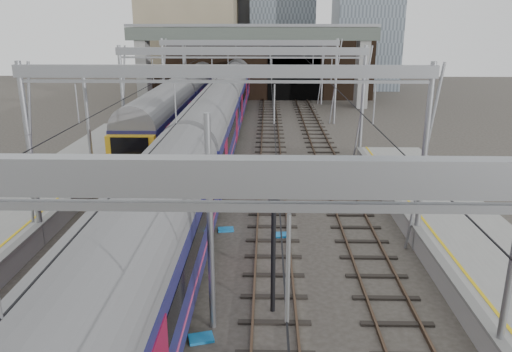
{
  "coord_description": "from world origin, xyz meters",
  "views": [
    {
      "loc": [
        1.71,
        -11.99,
        9.47
      ],
      "look_at": [
        1.2,
        10.82,
        2.4
      ],
      "focal_mm": 35.0,
      "sensor_mm": 36.0,
      "label": 1
    }
  ],
  "objects_px": {
    "signal_near_left": "(135,232)",
    "train_second": "(180,104)",
    "train_main": "(221,111)",
    "signal_near_centre": "(274,229)"
  },
  "relations": [
    {
      "from": "train_second",
      "to": "train_main",
      "type": "bearing_deg",
      "value": -46.47
    },
    {
      "from": "train_main",
      "to": "signal_near_left",
      "type": "xyz_separation_m",
      "value": [
        -0.43,
        -25.2,
        0.51
      ]
    },
    {
      "from": "signal_near_left",
      "to": "signal_near_centre",
      "type": "bearing_deg",
      "value": -7.51
    },
    {
      "from": "train_second",
      "to": "signal_near_centre",
      "type": "bearing_deg",
      "value": -74.63
    },
    {
      "from": "train_second",
      "to": "signal_near_left",
      "type": "distance_m",
      "value": 29.63
    },
    {
      "from": "train_second",
      "to": "signal_near_centre",
      "type": "distance_m",
      "value": 29.99
    },
    {
      "from": "signal_near_centre",
      "to": "signal_near_left",
      "type": "bearing_deg",
      "value": 166.29
    },
    {
      "from": "signal_near_left",
      "to": "train_second",
      "type": "bearing_deg",
      "value": 82.88
    },
    {
      "from": "train_main",
      "to": "signal_near_centre",
      "type": "xyz_separation_m",
      "value": [
        3.94,
        -24.7,
        0.43
      ]
    },
    {
      "from": "train_second",
      "to": "signal_near_left",
      "type": "relative_size",
      "value": 6.72
    }
  ]
}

